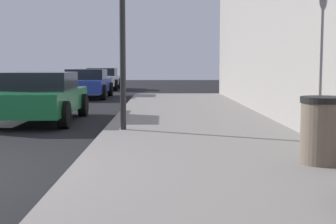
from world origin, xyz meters
TOP-DOWN VIEW (x-y plane):
  - sidewalk at (4.00, 0.00)m, footprint 4.00×32.00m
  - trash_bin at (5.33, 0.42)m, footprint 0.63×0.63m
  - car_green at (0.05, 6.45)m, footprint 2.02×4.13m
  - car_blue at (-0.14, 15.29)m, footprint 2.04×4.15m
  - car_white at (-0.32, 22.35)m, footprint 2.05×4.03m

SIDE VIEW (x-z plane):
  - sidewalk at x=4.00m, z-range 0.00..0.15m
  - trash_bin at x=5.33m, z-range 0.15..1.05m
  - car_white at x=-0.32m, z-range 0.01..1.28m
  - car_green at x=0.05m, z-range 0.01..1.28m
  - car_blue at x=-0.14m, z-range 0.01..1.28m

